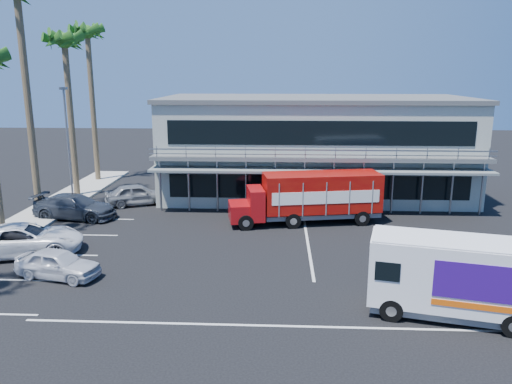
{
  "coord_description": "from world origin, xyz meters",
  "views": [
    {
      "loc": [
        0.4,
        -22.6,
        9.01
      ],
      "look_at": [
        -0.93,
        5.42,
        2.3
      ],
      "focal_mm": 35.0,
      "sensor_mm": 36.0,
      "label": 1
    }
  ],
  "objects_px": {
    "red_truck": "(311,196)",
    "parked_car_b": "(23,241)",
    "parked_car_a": "(58,264)",
    "white_van": "(457,277)"
  },
  "relations": [
    {
      "from": "white_van",
      "to": "parked_car_a",
      "type": "relative_size",
      "value": 1.72
    },
    {
      "from": "red_truck",
      "to": "parked_car_b",
      "type": "xyz_separation_m",
      "value": [
        -14.87,
        -6.28,
        -0.98
      ]
    },
    {
      "from": "red_truck",
      "to": "parked_car_a",
      "type": "distance_m",
      "value": 14.95
    },
    {
      "from": "white_van",
      "to": "parked_car_b",
      "type": "height_order",
      "value": "white_van"
    },
    {
      "from": "parked_car_a",
      "to": "white_van",
      "type": "bearing_deg",
      "value": -87.14
    },
    {
      "from": "red_truck",
      "to": "parked_car_b",
      "type": "bearing_deg",
      "value": -167.28
    },
    {
      "from": "red_truck",
      "to": "parked_car_a",
      "type": "xyz_separation_m",
      "value": [
        -11.87,
        -9.03,
        -1.04
      ]
    },
    {
      "from": "red_truck",
      "to": "white_van",
      "type": "bearing_deg",
      "value": -79.01
    },
    {
      "from": "red_truck",
      "to": "parked_car_a",
      "type": "relative_size",
      "value": 2.44
    },
    {
      "from": "white_van",
      "to": "parked_car_b",
      "type": "xyz_separation_m",
      "value": [
        -19.53,
        5.75,
        -0.91
      ]
    }
  ]
}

